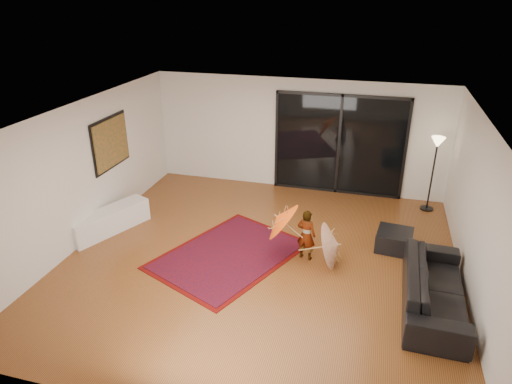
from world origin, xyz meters
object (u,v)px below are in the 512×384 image
at_px(sofa, 435,288).
at_px(child, 306,235).
at_px(ottoman, 394,240).
at_px(media_console, 109,221).

relative_size(sofa, child, 2.37).
relative_size(sofa, ottoman, 3.59).
xyz_separation_m(media_console, sofa, (6.20, -0.81, 0.10)).
xyz_separation_m(media_console, child, (4.04, 0.05, 0.25)).
bearing_deg(child, media_console, 14.40).
height_order(media_console, child, child).
distance_m(sofa, child, 2.33).
height_order(sofa, ottoman, sofa).
relative_size(media_console, child, 1.77).
bearing_deg(sofa, media_console, 84.13).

